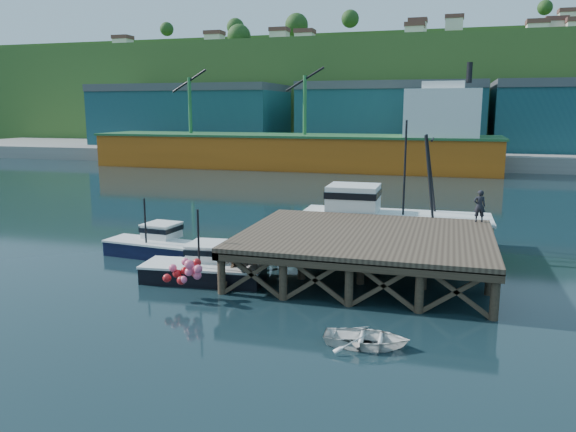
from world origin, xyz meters
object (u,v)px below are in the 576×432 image
(trawler, at_px, (390,220))
(boat_black, at_px, (205,267))
(dinghy, at_px, (367,338))
(boat_navy, at_px, (155,243))
(dockworker, at_px, (479,206))

(trawler, bearing_deg, boat_black, -129.53)
(boat_black, xyz_separation_m, dinghy, (8.54, -5.50, -0.35))
(boat_black, bearing_deg, dinghy, -38.22)
(boat_navy, xyz_separation_m, trawler, (12.40, 6.03, 0.86))
(trawler, xyz_separation_m, dinghy, (0.81, -15.06, -1.23))
(boat_navy, bearing_deg, boat_black, -30.94)
(boat_black, distance_m, dockworker, 14.85)
(boat_black, relative_size, dockworker, 3.47)
(boat_black, height_order, dockworker, dockworker)
(boat_navy, distance_m, boat_black, 5.85)
(trawler, relative_size, dockworker, 6.48)
(boat_black, xyz_separation_m, dockworker, (12.63, 7.45, 2.33))
(dinghy, xyz_separation_m, dockworker, (4.10, 12.96, 2.68))
(boat_black, height_order, dinghy, boat_black)
(dinghy, distance_m, dockworker, 13.85)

